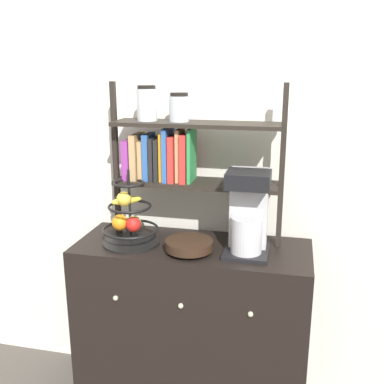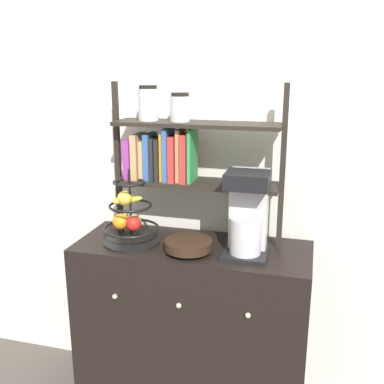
# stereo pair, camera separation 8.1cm
# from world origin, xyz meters

# --- Properties ---
(wall_back) EXTENTS (7.00, 0.05, 2.60)m
(wall_back) POSITION_xyz_m (0.00, 0.48, 1.30)
(wall_back) COLOR silver
(wall_back) RESTS_ON ground_plane
(sideboard) EXTENTS (1.10, 0.45, 0.88)m
(sideboard) POSITION_xyz_m (0.00, 0.22, 0.44)
(sideboard) COLOR black
(sideboard) RESTS_ON ground_plane
(coffee_maker) EXTENTS (0.20, 0.21, 0.38)m
(coffee_maker) POSITION_xyz_m (0.26, 0.19, 1.07)
(coffee_maker) COLOR black
(coffee_maker) RESTS_ON sideboard
(fruit_stand) EXTENTS (0.27, 0.27, 0.36)m
(fruit_stand) POSITION_xyz_m (-0.29, 0.17, 1.00)
(fruit_stand) COLOR black
(fruit_stand) RESTS_ON sideboard
(wooden_bowl) EXTENTS (0.22, 0.22, 0.06)m
(wooden_bowl) POSITION_xyz_m (0.01, 0.13, 0.92)
(wooden_bowl) COLOR black
(wooden_bowl) RESTS_ON sideboard
(shelf_hutch) EXTENTS (0.81, 0.20, 0.75)m
(shelf_hutch) POSITION_xyz_m (-0.11, 0.30, 1.32)
(shelf_hutch) COLOR black
(shelf_hutch) RESTS_ON sideboard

